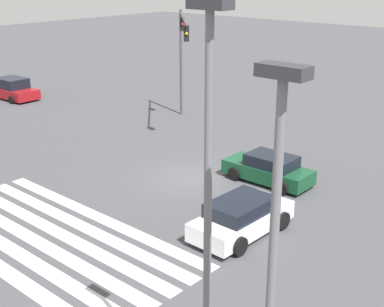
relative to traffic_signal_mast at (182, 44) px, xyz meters
The scene contains 8 objects.
ground_plane 10.98m from the traffic_signal_mast, 45.00° to the right, with size 144.54×144.54×0.00m, color #47474C.
crosswalk_markings 17.32m from the traffic_signal_mast, 65.47° to the right, with size 12.32×5.35×0.01m.
traffic_signal_mast is the anchor object (origin of this frame).
car_0 11.96m from the traffic_signal_mast, 26.08° to the right, with size 4.29×1.98×1.40m.
car_1 15.68m from the traffic_signal_mast, 165.79° to the right, with size 4.82×2.29×1.63m.
car_2 16.29m from the traffic_signal_mast, 39.40° to the right, with size 2.20×4.47×1.45m.
street_light_pole_a 26.33m from the traffic_signal_mast, 44.38° to the right, with size 0.80×0.36×8.43m.
street_light_pole_b 24.57m from the traffic_signal_mast, 46.46° to the right, with size 0.80×0.36×9.26m.
Camera 1 is at (16.03, -18.18, 9.76)m, focal length 50.00 mm.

